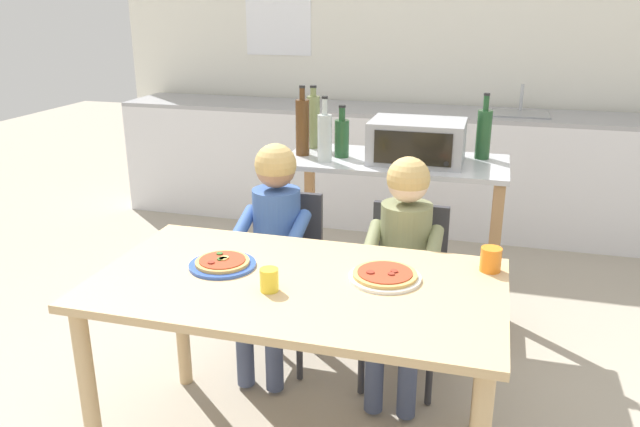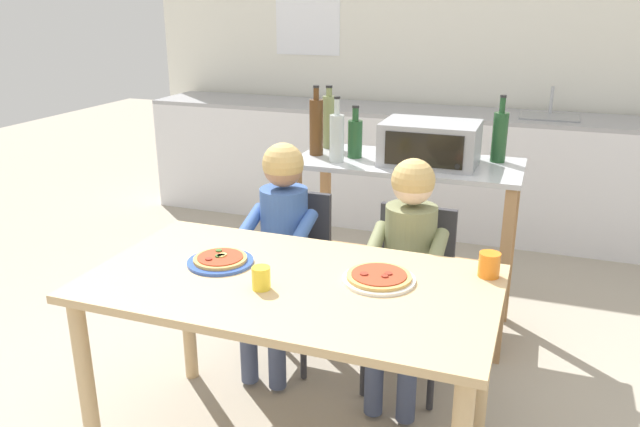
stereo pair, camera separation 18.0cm
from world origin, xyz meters
The scene contains 19 objects.
ground_plane centered at (0.00, 1.27, 0.00)m, with size 12.66×12.66×0.00m, color #A89E8C.
back_wall_tiled centered at (0.00, 3.22, 1.35)m, with size 5.07×0.14×2.70m.
kitchen_counter centered at (0.00, 2.82, 0.45)m, with size 4.56×0.60×1.10m.
kitchen_island_cart centered at (0.15, 1.19, 0.61)m, with size 1.13×0.53×0.92m.
toaster_oven centered at (0.26, 1.17, 1.02)m, with size 0.46×0.34×0.21m.
bottle_squat_spirits centered at (0.57, 1.33, 1.05)m, with size 0.07×0.07×0.33m.
bottle_tall_green_wine centered at (-0.33, 1.33, 1.07)m, with size 0.07×0.07×0.34m.
bottle_slim_sauce centered at (-0.13, 1.17, 1.02)m, with size 0.07×0.07×0.27m.
bottle_clear_vinegar centered at (-0.33, 1.15, 1.07)m, with size 0.07×0.07×0.36m.
bottle_brown_beer centered at (-0.19, 1.05, 1.04)m, with size 0.07×0.07×0.33m.
dining_table centered at (0.00, 0.00, 0.65)m, with size 1.44×0.80×0.75m.
dining_chair_left centered at (-0.30, 0.71, 0.48)m, with size 0.36×0.36×0.81m.
dining_chair_right centered at (0.30, 0.67, 0.48)m, with size 0.36×0.36×0.81m.
child_in_blue_striped_shirt centered at (-0.30, 0.59, 0.68)m, with size 0.32×0.42×1.07m.
child_in_olive_shirt centered at (0.30, 0.55, 0.67)m, with size 0.32×0.42×1.05m.
pizza_plate_blue_rimmed centered at (-0.30, 0.04, 0.77)m, with size 0.25×0.25×0.03m.
pizza_plate_white centered at (0.30, 0.09, 0.77)m, with size 0.26×0.26×0.03m.
drinking_cup_orange centered at (0.65, 0.27, 0.80)m, with size 0.08×0.08×0.09m, color orange.
drinking_cup_yellow centered at (-0.07, -0.10, 0.79)m, with size 0.06×0.06×0.08m, color yellow.
Camera 1 is at (0.62, -1.91, 1.69)m, focal length 35.17 mm.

